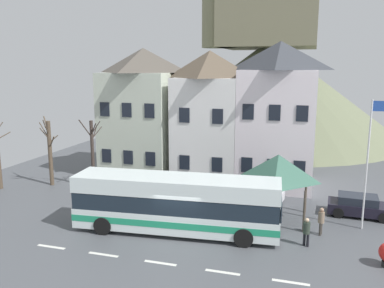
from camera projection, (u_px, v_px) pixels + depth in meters
The scene contains 16 objects.
ground_plane at pixel (179, 239), 21.68m from camera, with size 40.00×60.00×0.07m.
townhouse_00 at pixel (144, 112), 34.34m from camera, with size 5.67×6.80×10.60m.
townhouse_01 at pixel (209, 117), 31.91m from camera, with size 5.05×5.12×10.31m.
townhouse_02 at pixel (278, 115), 30.74m from camera, with size 5.52×5.96×10.95m.
hilltop_castle at pixel (267, 84), 51.86m from camera, with size 33.26×33.26×19.18m.
transit_bus at pixel (176, 204), 22.32m from camera, with size 11.55×3.46×3.16m.
bus_shelter at pixel (278, 168), 23.98m from camera, with size 3.60×3.60×3.99m.
parked_car_00 at pixel (253, 193), 27.53m from camera, with size 4.01×2.28×1.26m.
parked_car_01 at pixel (155, 184), 29.70m from camera, with size 4.17×2.05×1.24m.
parked_car_02 at pixel (360, 206), 24.91m from camera, with size 3.93×2.03×1.30m.
pedestrian_00 at pixel (307, 230), 20.67m from camera, with size 0.35×0.35×1.52m.
pedestrian_01 at pixel (321, 219), 22.02m from camera, with size 0.33×0.33×1.56m.
public_bench at pixel (255, 200), 26.48m from camera, with size 1.58×0.48×0.87m.
flagpole at pixel (369, 156), 22.21m from camera, with size 0.95×0.10×7.37m.
bare_tree_01 at pixel (93, 152), 30.29m from camera, with size 1.53×2.10×5.27m.
bare_tree_02 at pixel (50, 151), 31.01m from camera, with size 1.69×1.64×5.31m.
Camera 1 is at (6.51, -19.25, 9.14)m, focal length 37.76 mm.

